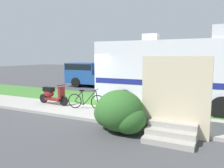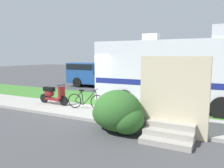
# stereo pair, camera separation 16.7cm
# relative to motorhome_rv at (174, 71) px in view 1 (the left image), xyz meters

# --- Properties ---
(ground_plane) EXTENTS (80.00, 80.00, 0.00)m
(ground_plane) POSITION_rel_motorhome_rv_xyz_m (-4.03, -1.39, -1.70)
(ground_plane) COLOR #424244
(sidewalk) EXTENTS (24.00, 2.00, 0.12)m
(sidewalk) POSITION_rel_motorhome_rv_xyz_m (-4.03, -2.59, -1.64)
(sidewalk) COLOR #9E9B93
(sidewalk) RESTS_ON ground
(grass_strip) EXTENTS (24.00, 3.40, 0.08)m
(grass_strip) POSITION_rel_motorhome_rv_xyz_m (-4.03, 0.11, -1.66)
(grass_strip) COLOR #3D752D
(grass_strip) RESTS_ON ground
(motorhome_rv) EXTENTS (6.87, 2.65, 3.57)m
(motorhome_rv) POSITION_rel_motorhome_rv_xyz_m (0.00, 0.00, 0.00)
(motorhome_rv) COLOR silver
(motorhome_rv) RESTS_ON ground
(scooter) EXTENTS (1.74, 0.50, 0.97)m
(scooter) POSITION_rel_motorhome_rv_xyz_m (-5.24, -2.26, -1.13)
(scooter) COLOR black
(scooter) RESTS_ON ground
(bicycle) EXTENTS (1.70, 0.52, 0.87)m
(bicycle) POSITION_rel_motorhome_rv_xyz_m (-3.26, -2.36, -1.22)
(bicycle) COLOR black
(bicycle) RESTS_ON ground
(pickup_truck_near) EXTENTS (5.74, 2.28, 1.87)m
(pickup_truck_near) POSITION_rel_motorhome_rv_xyz_m (-6.94, 4.59, -0.71)
(pickup_truck_near) COLOR #1E478C
(pickup_truck_near) RESTS_ON ground
(porch_steps) EXTENTS (2.00, 1.26, 2.40)m
(porch_steps) POSITION_rel_motorhome_rv_xyz_m (0.71, -3.68, -0.73)
(porch_steps) COLOR #9E998E
(porch_steps) RESTS_ON ground
(bush_by_porch) EXTENTS (1.85, 1.39, 1.31)m
(bush_by_porch) POSITION_rel_motorhome_rv_xyz_m (-0.92, -4.07, -1.08)
(bush_by_porch) COLOR #2D6026
(bush_by_porch) RESTS_ON ground
(bottle_green) EXTENTS (0.08, 0.08, 0.27)m
(bottle_green) POSITION_rel_motorhome_rv_xyz_m (0.96, -2.04, -1.47)
(bottle_green) COLOR brown
(bottle_green) RESTS_ON ground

